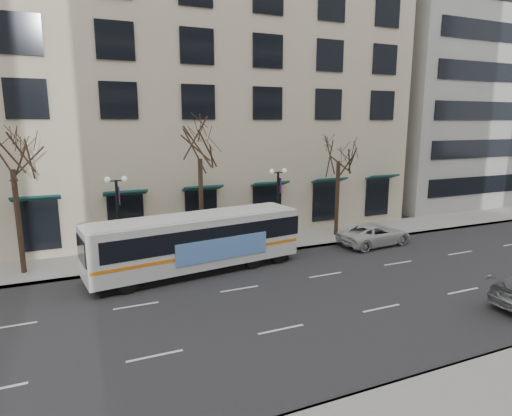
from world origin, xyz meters
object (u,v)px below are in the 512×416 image
lamp_post_left (118,216)px  city_bus (198,241)px  lamp_post_right (278,203)px  tree_far_left (11,151)px  tree_far_mid (200,143)px  tree_far_right (339,147)px  white_pickup (375,234)px

lamp_post_left → city_bus: size_ratio=0.43×
lamp_post_left → lamp_post_right: size_ratio=1.00×
tree_far_left → tree_far_mid: 10.00m
tree_far_right → lamp_post_left: (-14.99, -0.60, -3.48)m
tree_far_mid → tree_far_left: bearing=-180.0°
tree_far_left → tree_far_mid: (10.00, 0.00, 0.21)m
lamp_post_right → city_bus: lamp_post_right is taller
lamp_post_right → white_pickup: 6.93m
lamp_post_left → city_bus: bearing=-34.2°
tree_far_left → lamp_post_left: 6.29m
tree_far_right → white_pickup: size_ratio=1.55×
city_bus → tree_far_left: bearing=152.3°
tree_far_mid → city_bus: (-1.16, -3.21, -5.16)m
tree_far_left → white_pickup: tree_far_left is taller
tree_far_left → lamp_post_right: bearing=-2.3°
tree_far_mid → lamp_post_right: 6.41m
lamp_post_left → white_pickup: lamp_post_left is taller
tree_far_mid → lamp_post_right: tree_far_mid is taller
tree_far_left → city_bus: 10.63m
city_bus → tree_far_mid: bearing=62.4°
tree_far_mid → tree_far_right: tree_far_mid is taller
city_bus → white_pickup: city_bus is taller
tree_far_right → city_bus: (-11.16, -3.21, -4.67)m
lamp_post_left → lamp_post_right: (10.00, 0.00, 0.00)m
lamp_post_left → city_bus: (3.84, -2.61, -1.19)m
tree_far_left → white_pickup: size_ratio=1.61×
tree_far_left → tree_far_right: (20.00, 0.00, -0.28)m
tree_far_mid → tree_far_right: (10.00, -0.00, -0.48)m
lamp_post_left → white_pickup: 16.48m
lamp_post_right → tree_far_left: bearing=177.7°
tree_far_left → lamp_post_left: bearing=-6.8°
lamp_post_right → white_pickup: bearing=-19.7°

